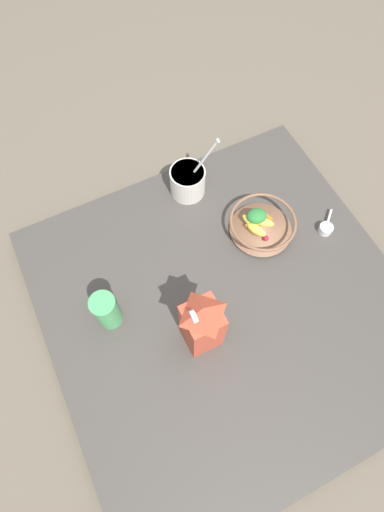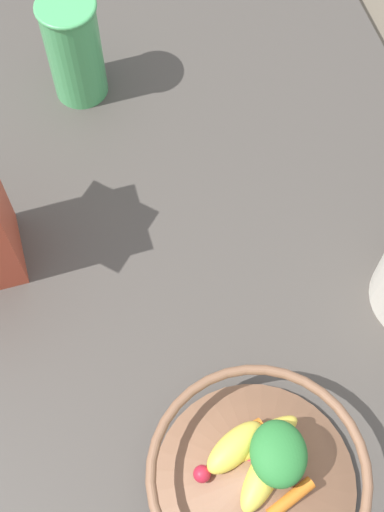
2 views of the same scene
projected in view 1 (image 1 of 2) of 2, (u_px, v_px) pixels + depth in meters
ground_plane at (226, 308)px, 1.22m from camera, size 6.00×6.00×0.00m
countertop at (226, 306)px, 1.20m from camera, size 1.04×1.04×0.04m
fruit_bowl at (261, 225)px, 1.26m from camera, size 0.21×0.21×0.09m
milk_carton at (202, 324)px, 1.03m from camera, size 0.09×0.09×0.26m
yogurt_tub at (188, 180)px, 1.31m from camera, size 0.12×0.15×0.24m
drinking_cup at (106, 310)px, 1.10m from camera, size 0.07×0.07×0.15m
measuring_scoop at (326, 228)px, 1.28m from camera, size 0.08×0.08×0.03m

